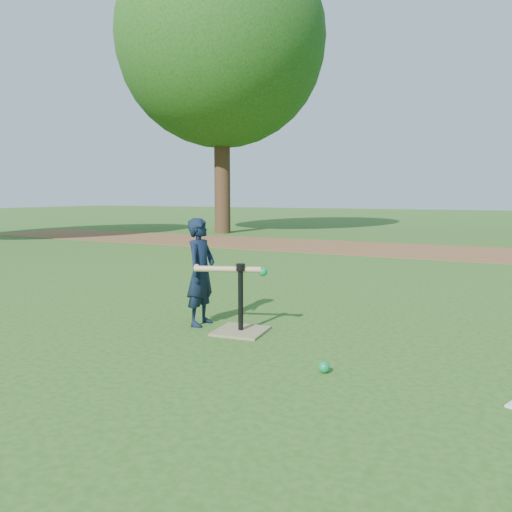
% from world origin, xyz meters
% --- Properties ---
extents(ground, '(80.00, 80.00, 0.00)m').
position_xyz_m(ground, '(0.00, 0.00, 0.00)').
color(ground, '#285116').
rests_on(ground, ground).
extents(dirt_strip, '(24.00, 3.00, 0.01)m').
position_xyz_m(dirt_strip, '(0.00, 7.50, 0.01)').
color(dirt_strip, brown).
rests_on(dirt_strip, ground).
extents(child, '(0.26, 0.38, 1.00)m').
position_xyz_m(child, '(-0.37, 0.12, 0.50)').
color(child, black).
rests_on(child, ground).
extents(wiffle_ball_ground, '(0.08, 0.08, 0.08)m').
position_xyz_m(wiffle_ball_ground, '(1.08, -0.59, 0.04)').
color(wiffle_ball_ground, '#0C8840').
rests_on(wiffle_ball_ground, ground).
extents(batting_tee, '(0.47, 0.47, 0.61)m').
position_xyz_m(batting_tee, '(0.09, 0.05, 0.11)').
color(batting_tee, '#897D57').
rests_on(batting_tee, ground).
extents(swing_action, '(0.66, 0.28, 0.09)m').
position_xyz_m(swing_action, '(-0.01, 0.05, 0.56)').
color(swing_action, tan).
rests_on(swing_action, ground).
extents(tree_left, '(6.40, 6.40, 9.08)m').
position_xyz_m(tree_left, '(-6.00, 10.00, 5.87)').
color(tree_left, '#382316').
rests_on(tree_left, ground).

